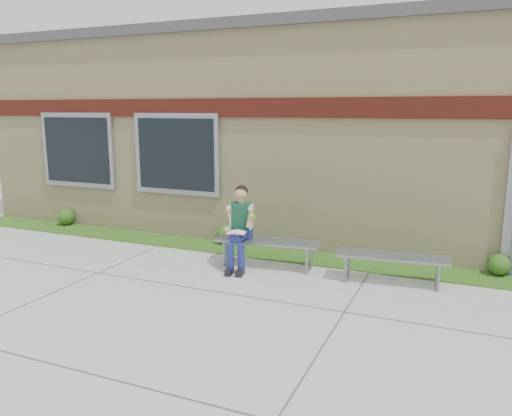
% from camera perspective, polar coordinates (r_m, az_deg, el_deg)
% --- Properties ---
extents(ground, '(80.00, 80.00, 0.00)m').
position_cam_1_polar(ground, '(6.52, 0.24, -12.07)').
color(ground, '#9E9E99').
rests_on(ground, ground).
extents(grass_strip, '(16.00, 0.80, 0.02)m').
position_cam_1_polar(grass_strip, '(8.83, 6.85, -5.75)').
color(grass_strip, '#224D14').
rests_on(grass_strip, ground).
extents(school_building, '(16.20, 6.22, 4.20)m').
position_cam_1_polar(school_building, '(11.75, 11.80, 8.70)').
color(school_building, beige).
rests_on(school_building, ground).
extents(bench_left, '(1.78, 0.65, 0.45)m').
position_cam_1_polar(bench_left, '(8.27, 1.38, -4.41)').
color(bench_left, gray).
rests_on(bench_left, ground).
extents(bench_right, '(1.69, 0.62, 0.43)m').
position_cam_1_polar(bench_right, '(7.79, 15.25, -5.94)').
color(bench_right, gray).
rests_on(bench_right, ground).
extents(girl, '(0.53, 0.85, 1.36)m').
position_cam_1_polar(girl, '(8.16, -1.87, -2.04)').
color(girl, navy).
rests_on(girl, ground).
extents(shrub_west, '(0.37, 0.37, 0.37)m').
position_cam_1_polar(shrub_west, '(11.96, -20.90, -0.95)').
color(shrub_west, '#224D14').
rests_on(shrub_west, grass_strip).
extents(shrub_mid, '(0.38, 0.38, 0.38)m').
position_cam_1_polar(shrub_mid, '(9.65, -3.41, -2.97)').
color(shrub_mid, '#224D14').
rests_on(shrub_mid, grass_strip).
extents(shrub_east, '(0.34, 0.34, 0.34)m').
position_cam_1_polar(shrub_east, '(8.72, 26.02, -5.82)').
color(shrub_east, '#224D14').
rests_on(shrub_east, grass_strip).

